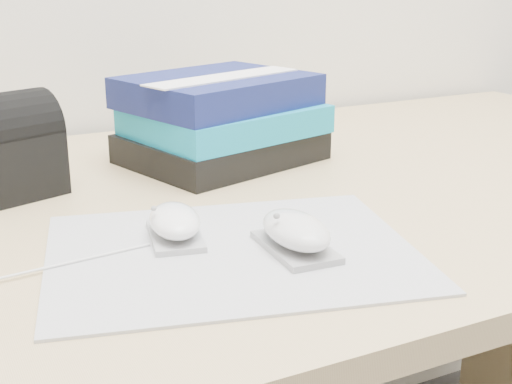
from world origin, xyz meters
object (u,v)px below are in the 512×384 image
mouse_rear (175,223)px  book_stack (221,119)px  desk (237,329)px  mouse_front (296,233)px

mouse_rear → book_stack: bearing=57.1°
book_stack → desk: bearing=-100.4°
mouse_rear → mouse_front: size_ratio=0.98×
mouse_front → book_stack: bearing=77.8°
desk → book_stack: size_ratio=5.33×
mouse_rear → mouse_front: 0.13m
desk → mouse_front: bearing=-102.7°
desk → mouse_front: 0.38m
desk → mouse_rear: bearing=-130.1°
mouse_rear → book_stack: 0.32m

